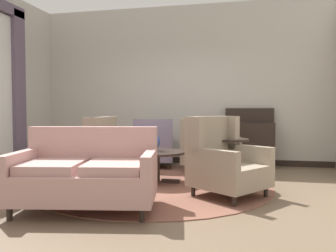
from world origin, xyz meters
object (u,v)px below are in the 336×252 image
(coffee_table, at_px, (157,157))
(armchair_beside_settee, at_px, (89,152))
(porcelain_vase, at_px, (155,141))
(side_table, at_px, (228,158))
(armchair_foreground_right, at_px, (208,149))
(armchair_far_left, at_px, (224,162))
(settee, at_px, (86,175))
(sideboard, at_px, (249,141))
(armchair_near_sideboard, at_px, (154,147))

(coffee_table, distance_m, armchair_beside_settee, 1.21)
(porcelain_vase, xyz_separation_m, side_table, (1.13, -0.10, -0.22))
(side_table, bearing_deg, armchair_foreground_right, 109.81)
(armchair_beside_settee, bearing_deg, armchair_foreground_right, 115.35)
(porcelain_vase, distance_m, armchair_foreground_right, 1.26)
(coffee_table, xyz_separation_m, armchair_far_left, (1.06, -0.57, 0.03))
(settee, relative_size, armchair_foreground_right, 1.52)
(armchair_foreground_right, distance_m, sideboard, 1.09)
(armchair_near_sideboard, xyz_separation_m, armchair_far_left, (1.48, -1.98, 0.03))
(armchair_beside_settee, height_order, sideboard, sideboard)
(armchair_foreground_right, height_order, side_table, armchair_foreground_right)
(armchair_far_left, bearing_deg, coffee_table, 97.55)
(armchair_beside_settee, bearing_deg, side_table, 84.82)
(porcelain_vase, relative_size, armchair_foreground_right, 0.34)
(settee, distance_m, armchair_near_sideboard, 2.95)
(armchair_beside_settee, distance_m, armchair_far_left, 2.38)
(armchair_far_left, bearing_deg, settee, 159.19)
(coffee_table, bearing_deg, armchair_far_left, -28.41)
(armchair_far_left, distance_m, side_table, 0.53)
(settee, distance_m, armchair_foreground_right, 2.83)
(side_table, bearing_deg, armchair_near_sideboard, 135.97)
(porcelain_vase, height_order, armchair_foreground_right, armchair_foreground_right)
(coffee_table, bearing_deg, settee, -105.32)
(coffee_table, distance_m, porcelain_vase, 0.26)
(armchair_foreground_right, height_order, armchair_far_left, armchair_far_left)
(armchair_foreground_right, height_order, armchair_beside_settee, armchair_beside_settee)
(armchair_far_left, bearing_deg, porcelain_vase, 96.24)
(coffee_table, relative_size, side_table, 1.25)
(armchair_near_sideboard, distance_m, sideboard, 1.89)
(coffee_table, xyz_separation_m, sideboard, (1.41, 1.87, 0.10))
(armchair_near_sideboard, bearing_deg, side_table, 124.25)
(armchair_near_sideboard, height_order, side_table, armchair_near_sideboard)
(armchair_beside_settee, height_order, side_table, armchair_beside_settee)
(armchair_beside_settee, xyz_separation_m, armchair_near_sideboard, (0.78, 1.24, -0.02))
(settee, bearing_deg, sideboard, 51.51)
(porcelain_vase, xyz_separation_m, armchair_far_left, (1.11, -0.63, -0.21))
(armchair_foreground_right, distance_m, armchair_far_left, 1.67)
(coffee_table, distance_m, settee, 1.60)
(side_table, bearing_deg, porcelain_vase, 174.89)
(porcelain_vase, bearing_deg, coffee_table, -50.75)
(porcelain_vase, distance_m, settee, 1.66)
(side_table, bearing_deg, settee, -135.11)
(settee, distance_m, sideboard, 3.88)
(side_table, bearing_deg, coffee_table, 177.79)
(coffee_table, xyz_separation_m, settee, (-0.42, -1.54, -0.01))
(porcelain_vase, bearing_deg, sideboard, 51.10)
(armchair_near_sideboard, bearing_deg, armchair_far_left, 114.95)
(armchair_beside_settee, height_order, armchair_near_sideboard, armchair_beside_settee)
(porcelain_vase, distance_m, sideboard, 2.33)
(armchair_beside_settee, xyz_separation_m, armchair_far_left, (2.26, -0.74, 0.01))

